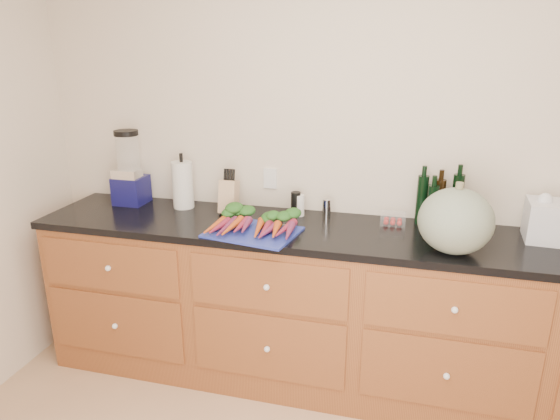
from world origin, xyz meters
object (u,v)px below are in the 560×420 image
(carrots, at_px, (255,224))
(paper_towel, at_px, (183,185))
(knife_block, at_px, (229,197))
(tomato_box, at_px, (393,219))
(blender_appliance, at_px, (129,172))
(cutting_board, at_px, (253,232))
(squash, at_px, (456,221))

(carrots, bearing_deg, paper_towel, 152.90)
(carrots, height_order, paper_towel, paper_towel)
(knife_block, xyz_separation_m, tomato_box, (0.94, 0.03, -0.06))
(carrots, height_order, blender_appliance, blender_appliance)
(paper_towel, bearing_deg, tomato_box, 0.46)
(cutting_board, bearing_deg, paper_towel, 149.36)
(tomato_box, bearing_deg, cutting_board, -154.85)
(carrots, relative_size, squash, 1.30)
(blender_appliance, bearing_deg, paper_towel, 0.41)
(carrots, distance_m, tomato_box, 0.76)
(cutting_board, height_order, paper_towel, paper_towel)
(carrots, bearing_deg, blender_appliance, 162.89)
(tomato_box, bearing_deg, paper_towel, -179.54)
(cutting_board, bearing_deg, tomato_box, 25.15)
(cutting_board, relative_size, knife_block, 2.36)
(squash, bearing_deg, paper_towel, 168.23)
(squash, xyz_separation_m, paper_towel, (-1.53, 0.32, -0.02))
(paper_towel, xyz_separation_m, tomato_box, (1.24, 0.01, -0.11))
(paper_towel, bearing_deg, cutting_board, -30.64)
(cutting_board, xyz_separation_m, squash, (0.99, 0.00, 0.15))
(carrots, distance_m, squash, 1.00)
(paper_towel, height_order, knife_block, paper_towel)
(squash, distance_m, paper_towel, 1.57)
(carrots, relative_size, paper_towel, 1.60)
(blender_appliance, height_order, tomato_box, blender_appliance)
(carrots, height_order, squash, squash)
(knife_block, distance_m, tomato_box, 0.95)
(cutting_board, bearing_deg, blender_appliance, 160.36)
(knife_block, height_order, tomato_box, knife_block)
(squash, bearing_deg, carrots, 177.51)
(carrots, bearing_deg, squash, -2.49)
(carrots, distance_m, knife_block, 0.36)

